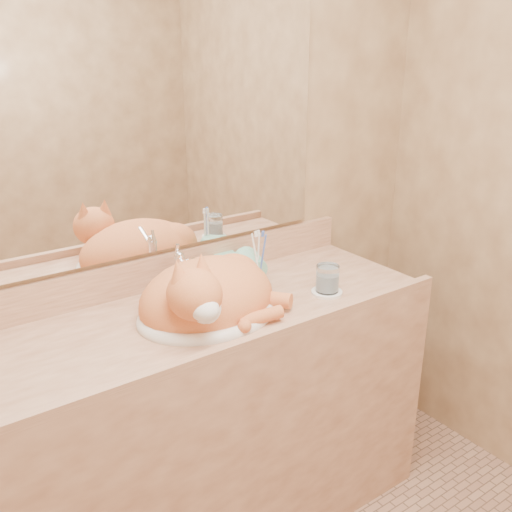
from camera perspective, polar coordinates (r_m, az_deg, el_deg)
wall_back at (r=1.91m, az=-10.70°, el=8.03°), size 2.40×0.02×2.50m
vanity_counter at (r=2.03m, az=-5.64°, el=-16.75°), size 1.60×0.55×0.85m
mirror at (r=1.87m, az=-10.83°, el=12.16°), size 1.30×0.02×0.80m
sink_basin at (r=1.77m, az=-4.96°, el=-3.93°), size 0.52×0.46×0.14m
faucet at (r=1.90m, az=-7.60°, el=-1.70°), size 0.06×0.13×0.17m
cat at (r=1.76m, az=-4.83°, el=-3.69°), size 0.49×0.41×0.25m
soap_dispenser at (r=2.00m, az=-2.45°, el=-0.30°), size 0.10×0.10×0.18m
toothbrush_cup at (r=1.99m, az=0.36°, el=-1.57°), size 0.12×0.12×0.11m
toothbrushes at (r=1.96m, az=0.37°, el=0.29°), size 0.03×0.03×0.20m
saucer at (r=1.96m, az=7.09°, el=-3.62°), size 0.11×0.11×0.01m
water_glass at (r=1.94m, az=7.16°, el=-2.24°), size 0.08×0.08×0.09m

